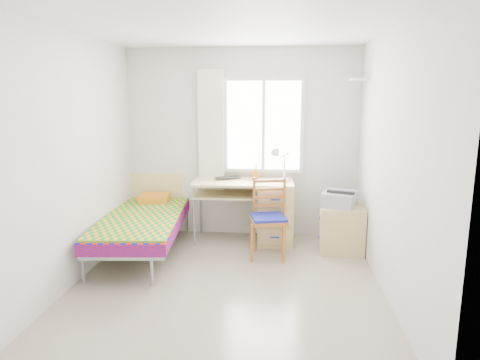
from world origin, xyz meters
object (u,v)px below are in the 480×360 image
cabinet (342,229)px  printer (339,198)px  bed (145,220)px  desk (270,210)px  chair (269,213)px

cabinet → printer: (-0.04, 0.03, 0.39)m
bed → cabinet: size_ratio=3.50×
desk → printer: bearing=-17.4°
chair → printer: bearing=4.2°
bed → printer: bed is taller
bed → chair: (1.56, 0.03, 0.12)m
chair → cabinet: bearing=1.8°
chair → printer: chair is taller
desk → cabinet: 0.97m
desk → cabinet: bearing=-18.4°
bed → printer: 2.47m
bed → cabinet: bearing=1.2°
desk → printer: size_ratio=2.50×
printer → desk: bearing=-175.6°
cabinet → printer: 0.39m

